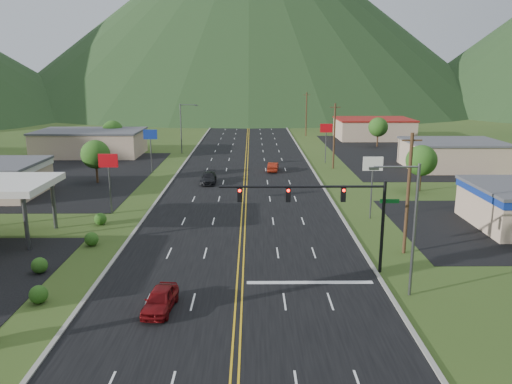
{
  "coord_description": "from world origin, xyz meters",
  "views": [
    {
      "loc": [
        0.87,
        -20.97,
        14.7
      ],
      "look_at": [
        1.23,
        21.03,
        4.5
      ],
      "focal_mm": 35.0,
      "sensor_mm": 36.0,
      "label": 1
    }
  ],
  "objects_px": {
    "traffic_signal": "(329,204)",
    "car_red_far": "(273,167)",
    "car_dark_mid": "(209,178)",
    "streetlight_west": "(183,125)",
    "streetlight_east": "(410,221)",
    "car_red_near": "(160,300)"
  },
  "relations": [
    {
      "from": "streetlight_west",
      "to": "car_dark_mid",
      "type": "distance_m",
      "value": 26.73
    },
    {
      "from": "streetlight_east",
      "to": "car_dark_mid",
      "type": "xyz_separation_m",
      "value": [
        -16.1,
        34.53,
        -4.47
      ]
    },
    {
      "from": "streetlight_west",
      "to": "streetlight_east",
      "type": "bearing_deg",
      "value": -69.14
    },
    {
      "from": "traffic_signal",
      "to": "car_red_near",
      "type": "bearing_deg",
      "value": -151.78
    },
    {
      "from": "streetlight_west",
      "to": "car_red_far",
      "type": "height_order",
      "value": "streetlight_west"
    },
    {
      "from": "streetlight_east",
      "to": "streetlight_west",
      "type": "distance_m",
      "value": 64.21
    },
    {
      "from": "traffic_signal",
      "to": "streetlight_west",
      "type": "relative_size",
      "value": 1.46
    },
    {
      "from": "car_red_near",
      "to": "streetlight_west",
      "type": "bearing_deg",
      "value": 101.59
    },
    {
      "from": "car_red_far",
      "to": "car_dark_mid",
      "type": "bearing_deg",
      "value": 48.47
    },
    {
      "from": "car_red_near",
      "to": "traffic_signal",
      "type": "bearing_deg",
      "value": 33.58
    },
    {
      "from": "car_red_near",
      "to": "car_dark_mid",
      "type": "distance_m",
      "value": 36.64
    },
    {
      "from": "traffic_signal",
      "to": "car_red_far",
      "type": "distance_m",
      "value": 39.02
    },
    {
      "from": "streetlight_west",
      "to": "car_red_far",
      "type": "bearing_deg",
      "value": -47.72
    },
    {
      "from": "traffic_signal",
      "to": "car_red_far",
      "type": "xyz_separation_m",
      "value": [
        -2.4,
        38.67,
        -4.64
      ]
    },
    {
      "from": "traffic_signal",
      "to": "car_red_far",
      "type": "relative_size",
      "value": 3.14
    },
    {
      "from": "traffic_signal",
      "to": "car_dark_mid",
      "type": "bearing_deg",
      "value": 110.49
    },
    {
      "from": "streetlight_east",
      "to": "streetlight_west",
      "type": "bearing_deg",
      "value": 110.86
    },
    {
      "from": "traffic_signal",
      "to": "streetlight_west",
      "type": "distance_m",
      "value": 58.88
    },
    {
      "from": "streetlight_east",
      "to": "car_red_near",
      "type": "xyz_separation_m",
      "value": [
        -16.08,
        -2.11,
        -4.47
      ]
    },
    {
      "from": "traffic_signal",
      "to": "car_red_far",
      "type": "height_order",
      "value": "traffic_signal"
    },
    {
      "from": "traffic_signal",
      "to": "streetlight_west",
      "type": "xyz_separation_m",
      "value": [
        -18.16,
        56.0,
        -0.15
      ]
    },
    {
      "from": "traffic_signal",
      "to": "car_red_near",
      "type": "relative_size",
      "value": 3.14
    }
  ]
}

